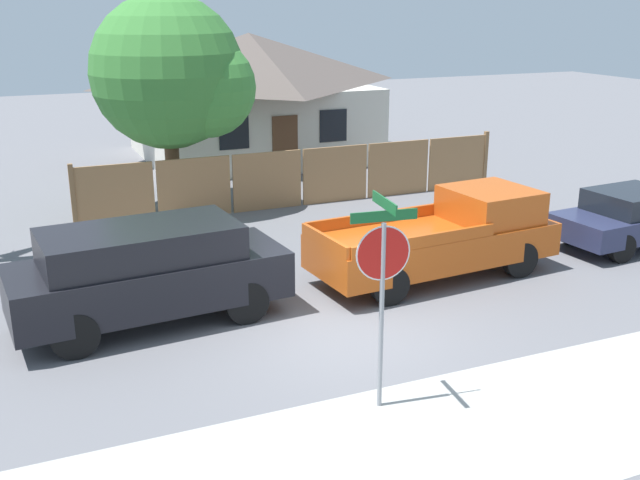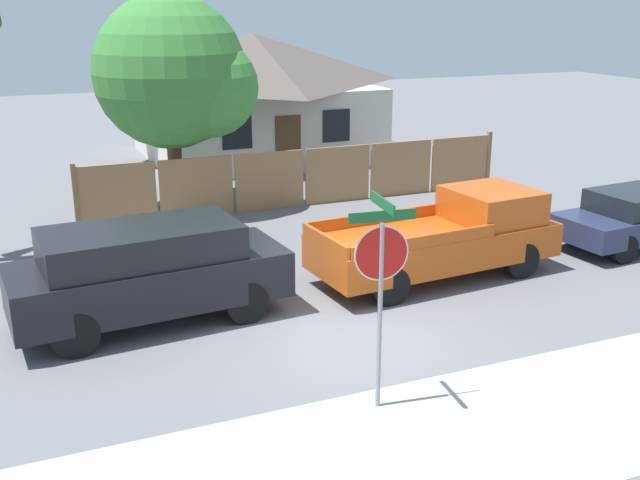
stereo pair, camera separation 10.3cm
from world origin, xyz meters
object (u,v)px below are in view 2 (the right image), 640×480
at_px(stop_sign, 381,268).
at_px(orange_pickup, 446,237).
at_px(oak_tree, 178,76).
at_px(parked_sedan, 637,217).
at_px(red_suv, 148,270).
at_px(house, 254,93).

bearing_deg(stop_sign, orange_pickup, 55.44).
height_order(oak_tree, orange_pickup, oak_tree).
bearing_deg(parked_sedan, red_suv, 175.46).
relative_size(red_suv, stop_sign, 1.61).
relative_size(oak_tree, orange_pickup, 1.08).
bearing_deg(red_suv, parked_sedan, -4.54).
bearing_deg(house, oak_tree, -122.85).
bearing_deg(parked_sedan, orange_pickup, 175.19).
distance_m(red_suv, stop_sign, 5.06).
distance_m(parked_sedan, stop_sign, 10.14).
relative_size(parked_sedan, stop_sign, 1.37).
xyz_separation_m(oak_tree, orange_pickup, (3.86, -7.56, -2.84)).
bearing_deg(orange_pickup, stop_sign, -135.95).
relative_size(red_suv, orange_pickup, 0.92).
relative_size(house, oak_tree, 1.45).
bearing_deg(orange_pickup, house, 84.01).
xyz_separation_m(oak_tree, red_suv, (-2.39, -7.59, -2.70)).
distance_m(oak_tree, red_suv, 8.40).
xyz_separation_m(house, parked_sedan, (4.92, -14.12, -1.64)).
xyz_separation_m(red_suv, stop_sign, (2.45, -4.29, 1.12)).
distance_m(house, parked_sedan, 15.05).
relative_size(house, stop_sign, 2.72).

